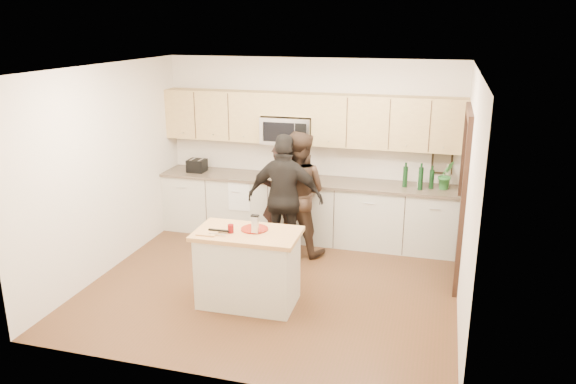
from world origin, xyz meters
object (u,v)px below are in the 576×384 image
(island, at_px, (248,267))
(woman_right, at_px, (285,198))
(woman_center, at_px, (297,193))
(woman_left, at_px, (282,198))
(toaster, at_px, (197,165))

(island, distance_m, woman_right, 1.43)
(island, relative_size, woman_center, 0.69)
(woman_left, xyz_separation_m, woman_right, (0.14, -0.29, 0.09))
(woman_right, bearing_deg, woman_left, -68.09)
(woman_right, bearing_deg, toaster, -29.76)
(island, xyz_separation_m, woman_center, (0.16, 1.65, 0.43))
(woman_left, distance_m, woman_right, 0.34)
(toaster, relative_size, woman_right, 0.15)
(island, bearing_deg, woman_left, 91.40)
(woman_right, bearing_deg, woman_center, -110.75)
(island, distance_m, woman_center, 1.71)
(island, distance_m, woman_left, 1.69)
(woman_right, bearing_deg, island, 83.91)
(island, distance_m, toaster, 2.79)
(woman_left, bearing_deg, island, 85.50)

